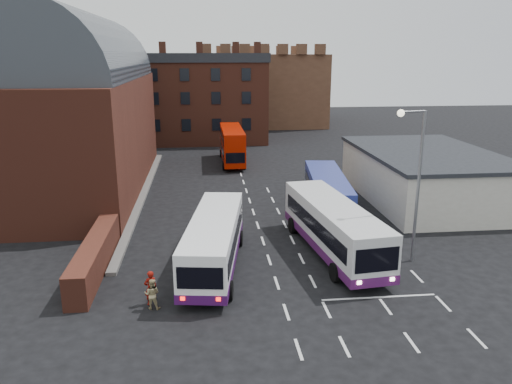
{
  "coord_description": "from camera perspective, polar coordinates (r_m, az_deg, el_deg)",
  "views": [
    {
      "loc": [
        -3.77,
        -25.54,
        12.16
      ],
      "look_at": [
        0.0,
        10.0,
        2.2
      ],
      "focal_mm": 35.0,
      "sensor_mm": 36.0,
      "label": 1
    }
  ],
  "objects": [
    {
      "name": "bus_blue",
      "position": [
        39.21,
        8.15,
        0.1
      ],
      "size": [
        3.85,
        11.44,
        3.06
      ],
      "rotation": [
        0.0,
        0.0,
        3.02
      ],
      "color": "navy",
      "rests_on": "ground"
    },
    {
      "name": "street_lamp",
      "position": [
        30.14,
        17.71,
        2.15
      ],
      "size": [
        1.84,
        0.65,
        9.19
      ],
      "rotation": [
        0.0,
        0.0,
        0.23
      ],
      "color": "slate",
      "rests_on": "ground"
    },
    {
      "name": "bus_white_inbound",
      "position": [
        31.31,
        8.85,
        -3.72
      ],
      "size": [
        4.12,
        12.13,
        3.24
      ],
      "rotation": [
        0.0,
        0.0,
        3.26
      ],
      "color": "silver",
      "rests_on": "ground"
    },
    {
      "name": "ground",
      "position": [
        28.54,
        2.15,
        -9.66
      ],
      "size": [
        180.0,
        180.0,
        0.0
      ],
      "primitive_type": "plane",
      "color": "black"
    },
    {
      "name": "castle_keep",
      "position": [
        92.27,
        0.04,
        11.74
      ],
      "size": [
        22.0,
        22.0,
        12.0
      ],
      "primitive_type": "cube",
      "color": "brown",
      "rests_on": "ground"
    },
    {
      "name": "brick_terrace",
      "position": [
        71.89,
        -7.93,
        10.11
      ],
      "size": [
        22.0,
        10.0,
        11.0
      ],
      "primitive_type": "cube",
      "color": "brown",
      "rests_on": "ground"
    },
    {
      "name": "bus_white_outbound",
      "position": [
        29.13,
        -4.81,
        -5.34
      ],
      "size": [
        4.11,
        11.36,
        3.03
      ],
      "rotation": [
        0.0,
        0.0,
        -0.15
      ],
      "color": "white",
      "rests_on": "ground"
    },
    {
      "name": "pedestrian_beige",
      "position": [
        25.44,
        -11.8,
        -11.34
      ],
      "size": [
        0.85,
        0.71,
        1.57
      ],
      "primitive_type": "imported",
      "rotation": [
        0.0,
        0.0,
        2.98
      ],
      "color": "tan",
      "rests_on": "ground"
    },
    {
      "name": "pedestrian_red",
      "position": [
        25.81,
        -11.95,
        -10.66
      ],
      "size": [
        0.78,
        0.67,
        1.8
      ],
      "primitive_type": "imported",
      "rotation": [
        0.0,
        0.0,
        3.57
      ],
      "color": "maroon",
      "rests_on": "ground"
    },
    {
      "name": "cream_building",
      "position": [
        44.9,
        18.84,
        1.85
      ],
      "size": [
        10.4,
        16.4,
        4.25
      ],
      "color": "beige",
      "rests_on": "ground"
    },
    {
      "name": "forecourt_wall",
      "position": [
        30.44,
        -17.92,
        -6.94
      ],
      "size": [
        1.2,
        10.0,
        1.8
      ],
      "primitive_type": "cube",
      "color": "#602B1E",
      "rests_on": "ground"
    },
    {
      "name": "railway_station",
      "position": [
        48.21,
        -20.38,
        9.23
      ],
      "size": [
        12.0,
        28.0,
        16.0
      ],
      "color": "#602B1E",
      "rests_on": "ground"
    },
    {
      "name": "bus_red_double",
      "position": [
        56.9,
        -2.74,
        5.41
      ],
      "size": [
        2.58,
        10.06,
        4.02
      ],
      "rotation": [
        0.0,
        0.0,
        3.15
      ],
      "color": "#B11300",
      "rests_on": "ground"
    }
  ]
}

